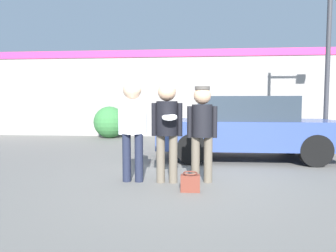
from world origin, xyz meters
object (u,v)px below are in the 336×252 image
at_px(person_left, 132,122).
at_px(handbag, 190,182).
at_px(shrub, 110,122).
at_px(person_right, 202,125).
at_px(parked_car_near, 245,128).
at_px(person_middle_with_frisbee, 167,123).

height_order(person_left, handbag, person_left).
bearing_deg(shrub, person_left, -70.90).
xyz_separation_m(person_right, handbag, (-0.19, -0.61, -0.86)).
bearing_deg(parked_car_near, shrub, 137.41).
bearing_deg(person_middle_with_frisbee, person_right, 8.10).
bearing_deg(shrub, person_right, -62.04).
height_order(person_left, person_right, person_left).
relative_size(person_left, handbag, 5.80).
height_order(parked_car_near, handbag, parked_car_near).
bearing_deg(parked_car_near, handbag, -114.20).
bearing_deg(person_right, parked_car_near, 64.24).
bearing_deg(person_right, person_left, -176.79).
relative_size(person_right, handbag, 5.47).
xyz_separation_m(person_right, shrub, (-3.56, 6.71, -0.37)).
relative_size(parked_car_near, handbag, 14.23).
relative_size(person_left, person_middle_with_frisbee, 1.02).
bearing_deg(person_middle_with_frisbee, shrub, 113.50).
height_order(person_middle_with_frisbee, handbag, person_middle_with_frisbee).
bearing_deg(parked_car_near, person_right, -115.76).
xyz_separation_m(person_middle_with_frisbee, handbag, (0.41, -0.52, -0.90)).
bearing_deg(person_middle_with_frisbee, handbag, -51.59).
relative_size(person_middle_with_frisbee, shrub, 1.35).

